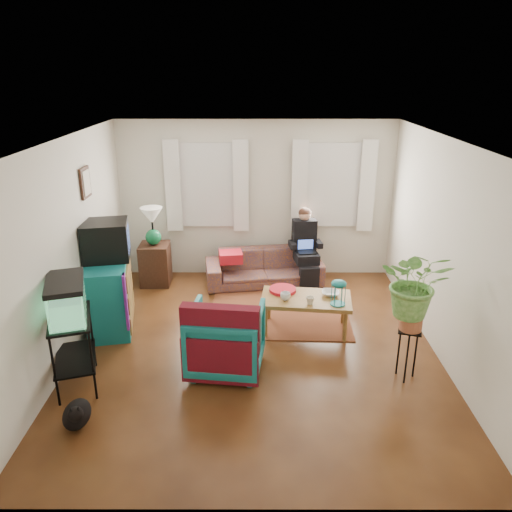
{
  "coord_description": "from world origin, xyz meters",
  "views": [
    {
      "loc": [
        0.01,
        -5.55,
        3.35
      ],
      "look_at": [
        0.0,
        0.4,
        1.1
      ],
      "focal_mm": 35.0,
      "sensor_mm": 36.0,
      "label": 1
    }
  ],
  "objects_px": {
    "side_table": "(155,264)",
    "plant_stand": "(407,354)",
    "dresser": "(109,294)",
    "coffee_table": "(305,314)",
    "sofa": "(264,262)",
    "armchair": "(226,336)",
    "aquarium_stand": "(74,352)"
  },
  "relations": [
    {
      "from": "side_table",
      "to": "plant_stand",
      "type": "distance_m",
      "value": 4.3
    },
    {
      "from": "dresser",
      "to": "coffee_table",
      "type": "xyz_separation_m",
      "value": [
        2.66,
        -0.12,
        -0.23
      ]
    },
    {
      "from": "coffee_table",
      "to": "plant_stand",
      "type": "relative_size",
      "value": 1.87
    },
    {
      "from": "sofa",
      "to": "armchair",
      "type": "xyz_separation_m",
      "value": [
        -0.48,
        -2.51,
        0.06
      ]
    },
    {
      "from": "side_table",
      "to": "coffee_table",
      "type": "xyz_separation_m",
      "value": [
        2.32,
        -1.57,
        -0.1
      ]
    },
    {
      "from": "sofa",
      "to": "side_table",
      "type": "xyz_separation_m",
      "value": [
        -1.78,
        -0.02,
        -0.03
      ]
    },
    {
      "from": "sofa",
      "to": "coffee_table",
      "type": "bearing_deg",
      "value": -79.34
    },
    {
      "from": "plant_stand",
      "to": "aquarium_stand",
      "type": "bearing_deg",
      "value": -177.94
    },
    {
      "from": "dresser",
      "to": "plant_stand",
      "type": "xyz_separation_m",
      "value": [
        3.7,
        -1.23,
        -0.16
      ]
    },
    {
      "from": "sofa",
      "to": "coffee_table",
      "type": "distance_m",
      "value": 1.69
    },
    {
      "from": "aquarium_stand",
      "to": "armchair",
      "type": "bearing_deg",
      "value": -6.26
    },
    {
      "from": "aquarium_stand",
      "to": "plant_stand",
      "type": "relative_size",
      "value": 1.33
    },
    {
      "from": "side_table",
      "to": "dresser",
      "type": "relative_size",
      "value": 0.64
    },
    {
      "from": "dresser",
      "to": "plant_stand",
      "type": "height_order",
      "value": "dresser"
    },
    {
      "from": "side_table",
      "to": "dresser",
      "type": "distance_m",
      "value": 1.5
    },
    {
      "from": "dresser",
      "to": "aquarium_stand",
      "type": "bearing_deg",
      "value": -101.51
    },
    {
      "from": "side_table",
      "to": "aquarium_stand",
      "type": "distance_m",
      "value": 2.84
    },
    {
      "from": "armchair",
      "to": "plant_stand",
      "type": "height_order",
      "value": "armchair"
    },
    {
      "from": "sofa",
      "to": "side_table",
      "type": "height_order",
      "value": "sofa"
    },
    {
      "from": "side_table",
      "to": "armchair",
      "type": "xyz_separation_m",
      "value": [
        1.3,
        -2.48,
        0.09
      ]
    },
    {
      "from": "sofa",
      "to": "dresser",
      "type": "height_order",
      "value": "dresser"
    },
    {
      "from": "dresser",
      "to": "coffee_table",
      "type": "height_order",
      "value": "dresser"
    },
    {
      "from": "dresser",
      "to": "armchair",
      "type": "xyz_separation_m",
      "value": [
        1.64,
        -1.03,
        -0.05
      ]
    },
    {
      "from": "sofa",
      "to": "plant_stand",
      "type": "height_order",
      "value": "sofa"
    },
    {
      "from": "dresser",
      "to": "coffee_table",
      "type": "bearing_deg",
      "value": -13.65
    },
    {
      "from": "dresser",
      "to": "aquarium_stand",
      "type": "xyz_separation_m",
      "value": [
        -0.01,
        -1.37,
        -0.06
      ]
    },
    {
      "from": "side_table",
      "to": "armchair",
      "type": "bearing_deg",
      "value": -62.32
    },
    {
      "from": "dresser",
      "to": "plant_stand",
      "type": "bearing_deg",
      "value": -29.51
    },
    {
      "from": "plant_stand",
      "to": "side_table",
      "type": "bearing_deg",
      "value": 141.39
    },
    {
      "from": "dresser",
      "to": "sofa",
      "type": "bearing_deg",
      "value": 23.77
    },
    {
      "from": "plant_stand",
      "to": "dresser",
      "type": "bearing_deg",
      "value": 161.58
    },
    {
      "from": "coffee_table",
      "to": "plant_stand",
      "type": "height_order",
      "value": "plant_stand"
    }
  ]
}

